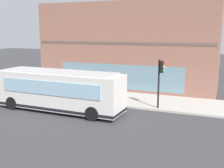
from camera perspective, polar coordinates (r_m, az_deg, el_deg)
ground at (r=20.69m, az=-6.09°, el=-6.04°), size 120.00×120.00×0.00m
sidewalk_curb at (r=25.08m, az=-0.66°, el=-2.77°), size 4.92×40.00×0.15m
building_corner at (r=30.39m, az=4.00°, el=7.84°), size 7.88×18.05×8.79m
city_bus_nearside at (r=21.26m, az=-10.87°, el=-1.38°), size 2.82×10.10×3.07m
traffic_light_near_corner at (r=21.16m, az=9.96°, el=1.94°), size 0.32×0.49×3.76m
fire_hydrant at (r=24.76m, az=-3.23°, el=-1.93°), size 0.35×0.35×0.74m
pedestrian_near_building_entrance at (r=26.26m, az=-14.56°, el=-0.09°), size 0.32×0.32×1.74m
pedestrian_walking_along_curb at (r=24.50m, az=-0.15°, el=-0.50°), size 0.32×0.32×1.75m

